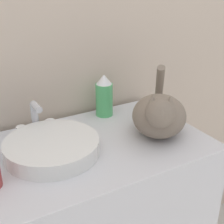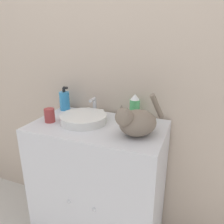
# 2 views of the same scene
# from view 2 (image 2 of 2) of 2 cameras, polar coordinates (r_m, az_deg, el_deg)

# --- Properties ---
(wall_back) EXTENTS (6.00, 0.05, 2.50)m
(wall_back) POSITION_cam_2_polar(r_m,az_deg,el_deg) (1.45, 0.77, 14.91)
(wall_back) COLOR #C6B29E
(wall_back) RESTS_ON ground_plane
(vanity_cabinet) EXTENTS (0.79, 0.48, 0.87)m
(vanity_cabinet) POSITION_cam_2_polar(r_m,az_deg,el_deg) (1.50, -3.36, -18.81)
(vanity_cabinet) COLOR silver
(vanity_cabinet) RESTS_ON ground_plane
(sink_basin) EXTENTS (0.28, 0.28, 0.05)m
(sink_basin) POSITION_cam_2_polar(r_m,az_deg,el_deg) (1.32, -7.46, -1.67)
(sink_basin) COLOR white
(sink_basin) RESTS_ON vanity_cabinet
(faucet) EXTENTS (0.13, 0.08, 0.12)m
(faucet) POSITION_cam_2_polar(r_m,az_deg,el_deg) (1.44, -4.63, 1.17)
(faucet) COLOR silver
(faucet) RESTS_ON vanity_cabinet
(cat) EXTENTS (0.26, 0.28, 0.21)m
(cat) POSITION_cam_2_polar(r_m,az_deg,el_deg) (1.13, 6.34, -2.50)
(cat) COLOR #7A6B5B
(cat) RESTS_ON vanity_cabinet
(soap_bottle) EXTENTS (0.07, 0.07, 0.17)m
(soap_bottle) POSITION_cam_2_polar(r_m,az_deg,el_deg) (1.56, -12.28, 2.94)
(soap_bottle) COLOR #338CCC
(soap_bottle) RESTS_ON vanity_cabinet
(spray_bottle) EXTENTS (0.06, 0.06, 0.16)m
(spray_bottle) POSITION_cam_2_polar(r_m,az_deg,el_deg) (1.36, 5.94, 1.32)
(spray_bottle) COLOR #4CB266
(spray_bottle) RESTS_ON vanity_cabinet
(cup) EXTENTS (0.06, 0.06, 0.08)m
(cup) POSITION_cam_2_polar(r_m,az_deg,el_deg) (1.36, -15.99, -0.84)
(cup) COLOR #9E3838
(cup) RESTS_ON vanity_cabinet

